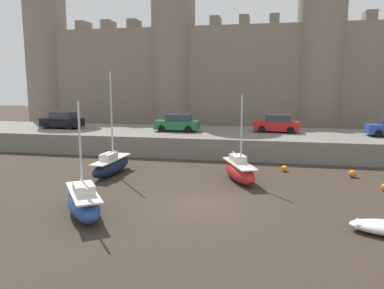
{
  "coord_description": "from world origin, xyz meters",
  "views": [
    {
      "loc": [
        3.2,
        -17.91,
        6.09
      ],
      "look_at": [
        -1.36,
        4.0,
        2.5
      ],
      "focal_mm": 35.0,
      "sensor_mm": 36.0,
      "label": 1
    }
  ],
  "objects_px": {
    "mooring_buoy_off_centre": "(285,169)",
    "car_quay_west": "(277,124)",
    "sailboat_midflat_right": "(84,202)",
    "sailboat_near_channel_left": "(239,170)",
    "car_quay_centre_east": "(177,123)",
    "sailboat_foreground_centre": "(111,165)",
    "car_quay_east": "(62,121)",
    "mooring_buoy_mid_mud": "(353,174)"
  },
  "relations": [
    {
      "from": "sailboat_near_channel_left",
      "to": "mooring_buoy_mid_mud",
      "type": "height_order",
      "value": "sailboat_near_channel_left"
    },
    {
      "from": "mooring_buoy_mid_mud",
      "to": "car_quay_centre_east",
      "type": "distance_m",
      "value": 16.39
    },
    {
      "from": "sailboat_near_channel_left",
      "to": "mooring_buoy_off_centre",
      "type": "bearing_deg",
      "value": 47.55
    },
    {
      "from": "mooring_buoy_mid_mud",
      "to": "car_quay_centre_east",
      "type": "xyz_separation_m",
      "value": [
        -14.01,
        8.2,
        2.26
      ]
    },
    {
      "from": "mooring_buoy_off_centre",
      "to": "sailboat_near_channel_left",
      "type": "bearing_deg",
      "value": -132.45
    },
    {
      "from": "sailboat_foreground_centre",
      "to": "sailboat_near_channel_left",
      "type": "height_order",
      "value": "sailboat_foreground_centre"
    },
    {
      "from": "sailboat_midflat_right",
      "to": "car_quay_west",
      "type": "height_order",
      "value": "sailboat_midflat_right"
    },
    {
      "from": "sailboat_midflat_right",
      "to": "sailboat_near_channel_left",
      "type": "distance_m",
      "value": 10.35
    },
    {
      "from": "car_quay_centre_east",
      "to": "sailboat_foreground_centre",
      "type": "bearing_deg",
      "value": -100.41
    },
    {
      "from": "car_quay_centre_east",
      "to": "mooring_buoy_off_centre",
      "type": "bearing_deg",
      "value": -37.55
    },
    {
      "from": "sailboat_near_channel_left",
      "to": "car_quay_west",
      "type": "relative_size",
      "value": 1.34
    },
    {
      "from": "sailboat_midflat_right",
      "to": "car_quay_west",
      "type": "xyz_separation_m",
      "value": [
        9.06,
        19.77,
        1.84
      ]
    },
    {
      "from": "sailboat_foreground_centre",
      "to": "sailboat_midflat_right",
      "type": "relative_size",
      "value": 1.3
    },
    {
      "from": "mooring_buoy_mid_mud",
      "to": "car_quay_west",
      "type": "xyz_separation_m",
      "value": [
        -4.86,
        9.39,
        2.26
      ]
    },
    {
      "from": "sailboat_midflat_right",
      "to": "mooring_buoy_mid_mud",
      "type": "bearing_deg",
      "value": 36.73
    },
    {
      "from": "mooring_buoy_mid_mud",
      "to": "car_quay_west",
      "type": "bearing_deg",
      "value": 117.38
    },
    {
      "from": "mooring_buoy_mid_mud",
      "to": "car_quay_east",
      "type": "height_order",
      "value": "car_quay_east"
    },
    {
      "from": "sailboat_foreground_centre",
      "to": "car_quay_west",
      "type": "distance_m",
      "value": 16.41
    },
    {
      "from": "car_quay_east",
      "to": "sailboat_near_channel_left",
      "type": "bearing_deg",
      "value": -29.72
    },
    {
      "from": "sailboat_foreground_centre",
      "to": "mooring_buoy_off_centre",
      "type": "distance_m",
      "value": 12.09
    },
    {
      "from": "sailboat_near_channel_left",
      "to": "car_quay_east",
      "type": "bearing_deg",
      "value": 150.28
    },
    {
      "from": "car_quay_west",
      "to": "mooring_buoy_off_centre",
      "type": "bearing_deg",
      "value": -86.7
    },
    {
      "from": "sailboat_midflat_right",
      "to": "mooring_buoy_off_centre",
      "type": "bearing_deg",
      "value": 49.47
    },
    {
      "from": "sailboat_midflat_right",
      "to": "mooring_buoy_off_centre",
      "type": "relative_size",
      "value": 11.96
    },
    {
      "from": "mooring_buoy_mid_mud",
      "to": "sailboat_foreground_centre",
      "type": "bearing_deg",
      "value": -170.99
    },
    {
      "from": "sailboat_midflat_right",
      "to": "mooring_buoy_off_centre",
      "type": "height_order",
      "value": "sailboat_midflat_right"
    },
    {
      "from": "sailboat_near_channel_left",
      "to": "car_quay_centre_east",
      "type": "distance_m",
      "value": 12.7
    },
    {
      "from": "mooring_buoy_off_centre",
      "to": "car_quay_west",
      "type": "bearing_deg",
      "value": 93.3
    },
    {
      "from": "car_quay_west",
      "to": "car_quay_centre_east",
      "type": "relative_size",
      "value": 1.0
    },
    {
      "from": "sailboat_foreground_centre",
      "to": "sailboat_midflat_right",
      "type": "distance_m",
      "value": 8.12
    },
    {
      "from": "sailboat_foreground_centre",
      "to": "car_quay_centre_east",
      "type": "distance_m",
      "value": 11.07
    },
    {
      "from": "car_quay_centre_east",
      "to": "sailboat_midflat_right",
      "type": "bearing_deg",
      "value": -89.71
    },
    {
      "from": "car_quay_centre_east",
      "to": "car_quay_east",
      "type": "bearing_deg",
      "value": -179.98
    },
    {
      "from": "car_quay_west",
      "to": "car_quay_east",
      "type": "distance_m",
      "value": 21.09
    },
    {
      "from": "mooring_buoy_mid_mud",
      "to": "car_quay_east",
      "type": "xyz_separation_m",
      "value": [
        -25.92,
        8.2,
        2.26
      ]
    },
    {
      "from": "sailboat_foreground_centre",
      "to": "mooring_buoy_off_centre",
      "type": "bearing_deg",
      "value": 15.95
    },
    {
      "from": "sailboat_midflat_right",
      "to": "car_quay_centre_east",
      "type": "xyz_separation_m",
      "value": [
        -0.09,
        18.59,
        1.84
      ]
    },
    {
      "from": "car_quay_west",
      "to": "car_quay_centre_east",
      "type": "bearing_deg",
      "value": -172.61
    },
    {
      "from": "car_quay_east",
      "to": "mooring_buoy_off_centre",
      "type": "bearing_deg",
      "value": -18.98
    },
    {
      "from": "sailboat_near_channel_left",
      "to": "mooring_buoy_mid_mud",
      "type": "xyz_separation_m",
      "value": [
        7.31,
        2.43,
        -0.42
      ]
    },
    {
      "from": "sailboat_foreground_centre",
      "to": "car_quay_centre_east",
      "type": "relative_size",
      "value": 1.7
    },
    {
      "from": "sailboat_near_channel_left",
      "to": "car_quay_west",
      "type": "bearing_deg",
      "value": 78.32
    }
  ]
}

